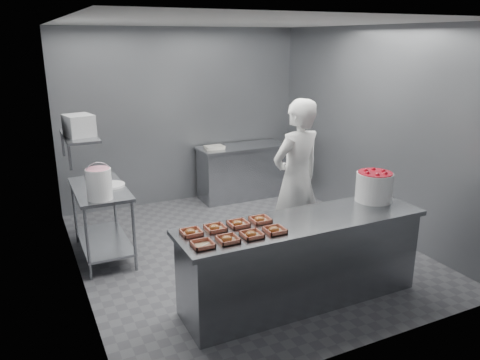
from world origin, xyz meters
name	(u,v)px	position (x,y,z in m)	size (l,w,h in m)	color
floor	(244,249)	(0.00, 0.00, 0.00)	(4.50, 4.50, 0.00)	#4C4C51
ceiling	(244,22)	(0.00, 0.00, 2.80)	(4.50, 4.50, 0.00)	white
wall_back	(183,117)	(0.00, 2.25, 1.40)	(4.00, 0.04, 2.80)	slate
wall_left	(70,162)	(-2.00, 0.00, 1.40)	(0.04, 4.50, 2.80)	slate
wall_right	(373,130)	(2.00, 0.00, 1.40)	(0.04, 4.50, 2.80)	slate
service_counter	(302,261)	(0.00, -1.35, 0.45)	(2.60, 0.70, 0.90)	slate
prep_table	(102,211)	(-1.65, 0.60, 0.59)	(0.60, 1.20, 0.90)	slate
back_counter	(242,171)	(0.90, 1.90, 0.45)	(1.50, 0.60, 0.90)	slate
wall_shelf	(79,136)	(-1.82, 0.60, 1.55)	(0.35, 0.90, 0.03)	slate
tray_0	(203,244)	(-1.13, -1.49, 0.92)	(0.19, 0.18, 0.04)	tan
tray_1	(228,239)	(-0.89, -1.49, 0.92)	(0.19, 0.18, 0.06)	tan
tray_2	(252,234)	(-0.65, -1.49, 0.92)	(0.19, 0.18, 0.06)	tan
tray_3	(275,230)	(-0.41, -1.49, 0.92)	(0.19, 0.18, 0.06)	tan
tray_4	(191,232)	(-1.13, -1.21, 0.92)	(0.19, 0.18, 0.06)	tan
tray_5	(215,228)	(-0.89, -1.21, 0.92)	(0.19, 0.18, 0.06)	tan
tray_6	(238,224)	(-0.65, -1.21, 0.92)	(0.19, 0.18, 0.06)	tan
tray_7	(260,220)	(-0.41, -1.21, 0.92)	(0.19, 0.18, 0.06)	tan
worker	(296,179)	(0.54, -0.36, 0.98)	(0.72, 0.47, 1.96)	white
strawberry_tub	(374,186)	(1.01, -1.20, 1.07)	(0.40, 0.40, 0.33)	white
glaze_bucket	(99,183)	(-1.71, 0.17, 1.09)	(0.29, 0.28, 0.43)	white
bucket_lid	(111,185)	(-1.51, 0.60, 0.91)	(0.33, 0.33, 0.03)	white
rag	(95,177)	(-1.62, 1.04, 0.91)	(0.15, 0.13, 0.02)	#CCB28C
appliance	(79,125)	(-1.82, 0.52, 1.69)	(0.28, 0.32, 0.24)	gray
paper_stack	(214,147)	(0.40, 1.90, 0.92)	(0.30, 0.22, 0.05)	silver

